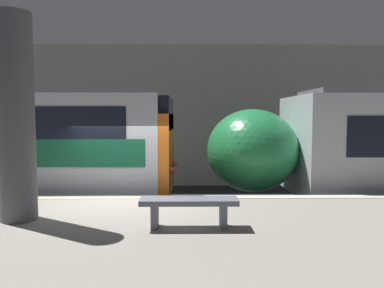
# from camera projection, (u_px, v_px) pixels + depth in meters

# --- Properties ---
(ground_plane) EXTENTS (120.00, 120.00, 0.00)m
(ground_plane) POSITION_uv_depth(u_px,v_px,m) (123.00, 242.00, 8.08)
(ground_plane) COLOR black
(platform) EXTENTS (40.00, 4.66, 1.03)m
(platform) POSITION_uv_depth(u_px,v_px,m) (97.00, 261.00, 5.72)
(platform) COLOR gray
(platform) RESTS_ON ground
(station_rear_barrier) EXTENTS (50.00, 0.15, 5.45)m
(station_rear_barrier) POSITION_uv_depth(u_px,v_px,m) (152.00, 116.00, 14.48)
(station_rear_barrier) COLOR #9E998E
(station_rear_barrier) RESTS_ON ground
(support_pillar_near) EXTENTS (0.58, 0.58, 3.36)m
(support_pillar_near) POSITION_uv_depth(u_px,v_px,m) (16.00, 118.00, 6.05)
(support_pillar_near) COLOR #56565B
(support_pillar_near) RESTS_ON platform
(platform_bench) EXTENTS (1.50, 0.40, 0.45)m
(platform_bench) POSITION_uv_depth(u_px,v_px,m) (189.00, 206.00, 5.72)
(platform_bench) COLOR slate
(platform_bench) RESTS_ON platform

